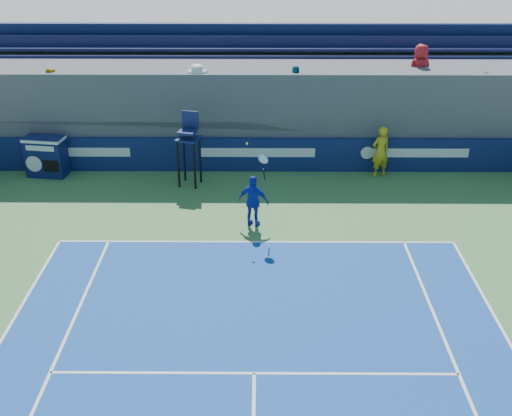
{
  "coord_description": "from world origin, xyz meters",
  "views": [
    {
      "loc": [
        0.11,
        -3.75,
        8.63
      ],
      "look_at": [
        0.0,
        11.5,
        1.25
      ],
      "focal_mm": 45.0,
      "sensor_mm": 36.0,
      "label": 1
    }
  ],
  "objects_px": {
    "tennis_player": "(254,201)",
    "umpire_chair": "(189,141)",
    "match_clock": "(46,155)",
    "ball_person": "(380,152)"
  },
  "relations": [
    {
      "from": "match_clock",
      "to": "umpire_chair",
      "type": "relative_size",
      "value": 0.57
    },
    {
      "from": "ball_person",
      "to": "match_clock",
      "type": "height_order",
      "value": "ball_person"
    },
    {
      "from": "match_clock",
      "to": "umpire_chair",
      "type": "xyz_separation_m",
      "value": [
        4.98,
        -0.74,
        0.79
      ]
    },
    {
      "from": "tennis_player",
      "to": "umpire_chair",
      "type": "bearing_deg",
      "value": 125.57
    },
    {
      "from": "match_clock",
      "to": "tennis_player",
      "type": "bearing_deg",
      "value": -27.65
    },
    {
      "from": "match_clock",
      "to": "tennis_player",
      "type": "xyz_separation_m",
      "value": [
        7.12,
        -3.73,
        0.05
      ]
    },
    {
      "from": "ball_person",
      "to": "umpire_chair",
      "type": "xyz_separation_m",
      "value": [
        -6.4,
        -0.77,
        0.63
      ]
    },
    {
      "from": "ball_person",
      "to": "match_clock",
      "type": "bearing_deg",
      "value": -22.2
    },
    {
      "from": "match_clock",
      "to": "tennis_player",
      "type": "height_order",
      "value": "tennis_player"
    },
    {
      "from": "umpire_chair",
      "to": "tennis_player",
      "type": "distance_m",
      "value": 3.74
    }
  ]
}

